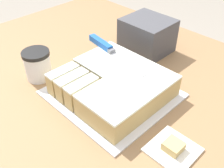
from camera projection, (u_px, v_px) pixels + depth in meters
countertop at (107, 164)px, 1.19m from camera, size 1.40×1.10×0.94m
cake_board at (112, 94)px, 0.85m from camera, size 0.36×0.34×0.01m
cake at (114, 84)px, 0.82m from camera, size 0.31×0.29×0.07m
knife at (105, 46)px, 0.92m from camera, size 0.29×0.06×0.02m
coffee_cup at (38, 65)px, 0.89m from camera, size 0.09×0.09×0.10m
paper_napkin at (173, 150)px, 0.67m from camera, size 0.12×0.12×0.01m
brownie at (173, 146)px, 0.66m from camera, size 0.05×0.05×0.02m
storage_box at (147, 35)px, 1.03m from camera, size 0.18×0.16×0.13m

